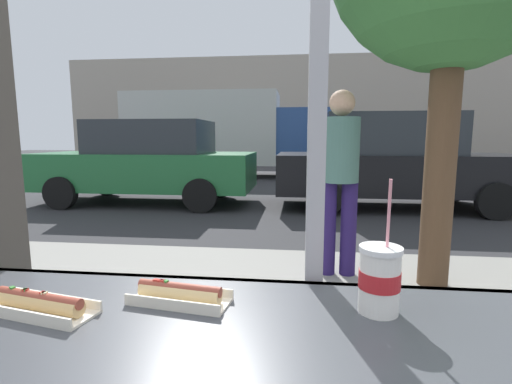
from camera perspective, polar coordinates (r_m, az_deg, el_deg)
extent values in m
plane|color=#2D2D30|center=(9.10, 6.78, -0.52)|extent=(60.00, 60.00, 0.00)
cube|color=gray|center=(2.90, 7.17, -18.53)|extent=(16.00, 2.80, 0.16)
cube|color=#2A2C30|center=(1.10, 8.82, -14.01)|extent=(2.00, 0.02, 0.02)
cube|color=#9E9EA3|center=(1.13, 9.67, 26.37)|extent=(0.05, 0.08, 1.52)
cube|color=#A89E8E|center=(22.74, 6.82, 12.35)|extent=(28.00, 1.20, 6.03)
cylinder|color=white|center=(0.94, 18.28, -12.92)|extent=(0.09, 0.09, 0.15)
cylinder|color=red|center=(0.94, 18.30, -12.50)|extent=(0.10, 0.10, 0.04)
cylinder|color=black|center=(0.92, 18.48, -8.87)|extent=(0.08, 0.08, 0.01)
cylinder|color=white|center=(0.91, 18.51, -8.27)|extent=(0.10, 0.10, 0.01)
cylinder|color=pink|center=(0.89, 19.53, -4.43)|extent=(0.01, 0.03, 0.20)
cube|color=beige|center=(0.99, -11.51, -16.01)|extent=(0.26, 0.13, 0.01)
cube|color=beige|center=(0.94, -12.84, -16.45)|extent=(0.25, 0.04, 0.03)
cube|color=beige|center=(1.02, -10.34, -14.46)|extent=(0.25, 0.04, 0.03)
cylinder|color=#DBB77A|center=(0.98, -11.55, -14.78)|extent=(0.21, 0.07, 0.04)
cylinder|color=brown|center=(0.97, -11.58, -14.12)|extent=(0.22, 0.06, 0.03)
cube|color=#337A2D|center=(0.98, -13.58, -13.16)|extent=(0.02, 0.01, 0.01)
cube|color=red|center=(0.99, -14.05, -13.08)|extent=(0.01, 0.01, 0.01)
cube|color=red|center=(1.00, -15.03, -12.92)|extent=(0.01, 0.01, 0.01)
cube|color=red|center=(0.99, -14.37, -13.03)|extent=(0.01, 0.01, 0.01)
cube|color=beige|center=(1.05, -30.01, -15.52)|extent=(0.28, 0.14, 0.01)
cube|color=beige|center=(1.02, -32.03, -15.74)|extent=(0.27, 0.06, 0.03)
cube|color=beige|center=(1.07, -28.19, -14.22)|extent=(0.27, 0.06, 0.03)
cylinder|color=tan|center=(1.04, -30.10, -14.36)|extent=(0.23, 0.08, 0.04)
cylinder|color=brown|center=(1.03, -30.15, -13.74)|extent=(0.24, 0.07, 0.03)
cube|color=beige|center=(1.02, -29.55, -13.31)|extent=(0.01, 0.01, 0.01)
cube|color=#337A2D|center=(1.06, -31.75, -12.63)|extent=(0.01, 0.01, 0.01)
cube|color=#337A2D|center=(1.09, -33.13, -12.19)|extent=(0.02, 0.01, 0.01)
cube|color=red|center=(1.02, -29.71, -13.27)|extent=(0.01, 0.01, 0.01)
cube|color=red|center=(1.06, -31.68, -12.65)|extent=(0.01, 0.01, 0.01)
cube|color=#236B38|center=(8.26, -16.29, 3.15)|extent=(4.48, 1.81, 0.75)
cube|color=#282D33|center=(8.17, -15.54, 8.09)|extent=(2.33, 1.59, 0.67)
cylinder|color=black|center=(8.74, -5.45, 1.26)|extent=(0.64, 0.18, 0.64)
cylinder|color=black|center=(7.00, -8.52, -0.55)|extent=(0.64, 0.18, 0.64)
cylinder|color=black|center=(9.70, -21.71, 1.41)|extent=(0.64, 0.18, 0.64)
cylinder|color=black|center=(8.17, -27.67, -0.15)|extent=(0.64, 0.18, 0.64)
cube|color=black|center=(7.84, 20.54, 2.71)|extent=(4.61, 1.85, 0.75)
cube|color=#282D33|center=(7.77, 19.48, 8.34)|extent=(2.40, 1.62, 0.77)
cylinder|color=black|center=(9.19, 27.71, 0.69)|extent=(0.64, 0.18, 0.64)
cylinder|color=black|center=(7.52, 32.73, -1.18)|extent=(0.64, 0.18, 0.64)
cylinder|color=black|center=(8.58, 9.62, 1.05)|extent=(0.64, 0.18, 0.64)
cylinder|color=black|center=(6.76, 10.43, -0.91)|extent=(0.64, 0.18, 0.64)
cube|color=beige|center=(13.78, -7.94, 9.51)|extent=(5.33, 2.20, 2.49)
cube|color=navy|center=(13.35, 6.82, 8.31)|extent=(1.90, 2.10, 1.90)
cylinder|color=black|center=(14.43, 6.74, 4.53)|extent=(0.90, 0.24, 0.90)
cylinder|color=black|center=(12.33, 6.76, 3.89)|extent=(0.90, 0.24, 0.90)
cylinder|color=black|center=(15.14, -10.48, 4.62)|extent=(0.90, 0.24, 0.90)
cylinder|color=black|center=(13.05, -13.30, 3.97)|extent=(0.90, 0.24, 0.90)
cylinder|color=#261952|center=(3.43, 10.91, -5.45)|extent=(0.14, 0.14, 0.84)
cylinder|color=#261952|center=(3.45, 13.90, -5.47)|extent=(0.14, 0.14, 0.84)
cylinder|color=#466E65|center=(3.35, 12.79, 6.26)|extent=(0.32, 0.32, 0.56)
sphere|color=tan|center=(3.36, 13.01, 13.10)|extent=(0.22, 0.22, 0.22)
cylinder|color=brown|center=(3.37, 26.27, 3.91)|extent=(0.24, 0.24, 2.04)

